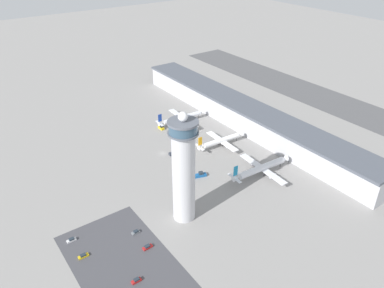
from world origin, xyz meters
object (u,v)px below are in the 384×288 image
at_px(control_tower, 184,169).
at_px(airplane_gate_alpha, 182,118).
at_px(airplane_gate_bravo, 221,141).
at_px(car_yellow_taxi, 71,240).
at_px(car_blue_compact, 136,232).
at_px(service_truck_fuel, 200,175).
at_px(service_truck_baggage, 174,153).
at_px(car_green_van, 148,247).
at_px(airplane_gate_charlie, 261,168).
at_px(car_silver_sedan, 136,281).
at_px(car_grey_coupe, 83,256).
at_px(service_truck_catering, 161,128).

height_order(control_tower, airplane_gate_alpha, control_tower).
height_order(control_tower, airplane_gate_bravo, control_tower).
distance_m(car_yellow_taxi, car_blue_compact, 29.79).
bearing_deg(car_yellow_taxi, service_truck_fuel, 95.13).
relative_size(control_tower, car_yellow_taxi, 13.23).
bearing_deg(service_truck_baggage, car_green_van, -41.83).
bearing_deg(service_truck_baggage, car_yellow_taxi, -65.59).
height_order(airplane_gate_alpha, car_blue_compact, airplane_gate_alpha).
relative_size(airplane_gate_charlie, service_truck_fuel, 4.95).
xyz_separation_m(airplane_gate_alpha, service_truck_fuel, (64.61, -31.36, -2.98)).
height_order(control_tower, car_green_van, control_tower).
relative_size(car_silver_sedan, car_grey_coupe, 0.91).
height_order(car_silver_sedan, car_grey_coupe, car_silver_sedan).
bearing_deg(car_blue_compact, service_truck_catering, 141.97).
bearing_deg(car_blue_compact, service_truck_fuel, 110.67).
height_order(service_truck_catering, car_grey_coupe, service_truck_catering).
bearing_deg(airplane_gate_bravo, control_tower, -53.81).
relative_size(control_tower, car_green_van, 12.36).
bearing_deg(airplane_gate_bravo, car_blue_compact, -64.71).
xyz_separation_m(airplane_gate_bravo, car_green_van, (52.37, -86.30, -3.39)).
bearing_deg(car_green_van, airplane_gate_bravo, 121.25).
distance_m(control_tower, airplane_gate_charlie, 62.98).
bearing_deg(car_yellow_taxi, airplane_gate_alpha, 122.80).
bearing_deg(service_truck_fuel, service_truck_catering, 168.39).
xyz_separation_m(airplane_gate_alpha, service_truck_catering, (-0.39, -18.00, -3.08)).
bearing_deg(car_green_van, car_silver_sedan, -43.62).
bearing_deg(car_grey_coupe, car_silver_sedan, 26.42).
height_order(control_tower, car_grey_coupe, control_tower).
xyz_separation_m(control_tower, service_truck_baggage, (-53.47, 29.22, -27.45)).
height_order(airplane_gate_charlie, car_grey_coupe, airplane_gate_charlie).
distance_m(service_truck_baggage, car_blue_compact, 74.41).
xyz_separation_m(car_yellow_taxi, car_silver_sedan, (38.32, 13.55, 0.03)).
xyz_separation_m(service_truck_baggage, car_silver_sedan, (75.50, -68.36, -0.37)).
height_order(airplane_gate_alpha, service_truck_fuel, airplane_gate_alpha).
distance_m(service_truck_baggage, car_yellow_taxi, 89.96).
height_order(service_truck_catering, car_green_van, service_truck_catering).
height_order(car_yellow_taxi, car_blue_compact, car_yellow_taxi).
relative_size(service_truck_baggage, car_green_van, 1.59).
xyz_separation_m(airplane_gate_charlie, car_yellow_taxi, (-12.13, -110.76, -3.82)).
bearing_deg(airplane_gate_charlie, control_tower, -85.90).
height_order(control_tower, car_silver_sedan, control_tower).
bearing_deg(airplane_gate_alpha, airplane_gate_charlie, -0.44).
bearing_deg(control_tower, car_blue_compact, -97.53).
height_order(service_truck_catering, service_truck_fuel, service_truck_fuel).
distance_m(airplane_gate_bravo, service_truck_fuel, 38.92).
xyz_separation_m(service_truck_baggage, car_blue_compact, (50.06, -55.05, -0.43)).
bearing_deg(airplane_gate_charlie, airplane_gate_alpha, 179.56).
distance_m(car_green_van, car_silver_sedan, 18.96).
relative_size(service_truck_fuel, service_truck_baggage, 1.12).
relative_size(service_truck_fuel, car_blue_compact, 2.10).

